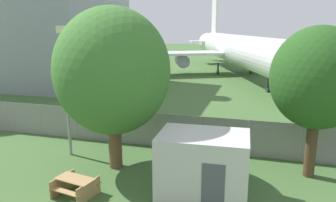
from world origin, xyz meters
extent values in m
cube|color=#8E939E|center=(-20.35, 27.47, 7.19)|extent=(23.21, 14.05, 14.39)
cylinder|color=gray|center=(-7.64, 10.70, 0.99)|extent=(0.07, 0.07, 1.98)
cylinder|color=gray|center=(-5.09, 10.70, 0.99)|extent=(0.07, 0.07, 1.98)
cylinder|color=gray|center=(-2.55, 10.70, 0.99)|extent=(0.07, 0.07, 1.98)
cylinder|color=gray|center=(0.00, 10.70, 0.99)|extent=(0.07, 0.07, 1.98)
cylinder|color=gray|center=(2.55, 10.70, 0.99)|extent=(0.07, 0.07, 1.98)
cylinder|color=gray|center=(5.09, 10.70, 0.99)|extent=(0.07, 0.07, 1.98)
cylinder|color=gray|center=(7.64, 10.70, 0.99)|extent=(0.07, 0.07, 1.98)
cylinder|color=gray|center=(10.18, 10.70, 0.99)|extent=(0.07, 0.07, 1.98)
cube|color=gray|center=(0.00, 10.70, 0.99)|extent=(56.00, 0.01, 1.98)
cylinder|color=white|center=(4.96, 39.71, 3.60)|extent=(15.79, 34.29, 3.97)
cone|color=white|center=(11.68, 21.38, 3.60)|extent=(5.09, 5.09, 3.97)
cone|color=white|center=(-1.93, 58.50, 3.60)|extent=(5.06, 5.88, 3.57)
cube|color=white|center=(13.63, 44.75, 3.00)|extent=(16.46, 8.12, 0.30)
cylinder|color=#939399|center=(11.28, 44.27, 1.96)|extent=(2.90, 3.97, 1.78)
cube|color=white|center=(-4.91, 37.96, 3.00)|extent=(16.23, 11.77, 0.30)
cylinder|color=#939399|center=(-2.81, 39.11, 1.96)|extent=(2.90, 3.97, 1.78)
cube|color=white|center=(-0.73, 55.24, 8.55)|extent=(1.45, 3.43, 5.95)
cube|color=white|center=(-0.67, 55.06, 3.99)|extent=(9.28, 5.98, 0.20)
cylinder|color=#2D2D33|center=(8.88, 29.01, 0.81)|extent=(0.24, 0.24, 1.61)
cylinder|color=#2D2D33|center=(8.88, 29.01, 0.28)|extent=(0.47, 0.63, 0.56)
cylinder|color=#2D2D33|center=(6.59, 42.17, 0.81)|extent=(0.24, 0.24, 1.61)
cylinder|color=#2D2D33|center=(6.59, 42.17, 0.28)|extent=(0.47, 0.63, 0.56)
cylinder|color=#2D2D33|center=(2.12, 40.54, 0.81)|extent=(0.24, 0.24, 1.61)
cylinder|color=#2D2D33|center=(2.12, 40.54, 0.28)|extent=(0.47, 0.63, 0.56)
cube|color=silver|center=(6.10, 5.89, 1.32)|extent=(3.60, 2.55, 2.63)
cube|color=#4C515B|center=(6.68, 4.71, 1.00)|extent=(0.84, 0.07, 1.90)
cube|color=tan|center=(1.17, 4.49, 0.74)|extent=(1.68, 1.04, 0.04)
cube|color=tan|center=(1.27, 5.04, 0.44)|extent=(1.59, 0.57, 0.04)
cube|color=tan|center=(1.06, 3.94, 0.44)|extent=(1.59, 0.57, 0.04)
cube|color=tan|center=(1.84, 4.36, 0.37)|extent=(0.32, 1.39, 0.74)
cube|color=tan|center=(0.50, 4.62, 0.37)|extent=(0.32, 1.39, 0.74)
cylinder|color=#4C3823|center=(10.47, 9.05, 1.41)|extent=(0.49, 0.49, 2.83)
ellipsoid|color=#28561E|center=(10.47, 9.05, 4.55)|extent=(4.06, 4.06, 4.47)
cylinder|color=brown|center=(1.53, 7.53, 1.22)|extent=(0.64, 0.64, 2.44)
ellipsoid|color=#427A33|center=(1.53, 7.53, 4.71)|extent=(5.34, 5.34, 5.88)
cylinder|color=#99999E|center=(-1.45, 8.29, 3.19)|extent=(0.16, 0.16, 6.39)
cube|color=beige|center=(-1.45, 8.29, 6.57)|extent=(0.44, 0.44, 0.36)
camera|label=1|loc=(8.11, -6.11, 6.72)|focal=35.00mm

